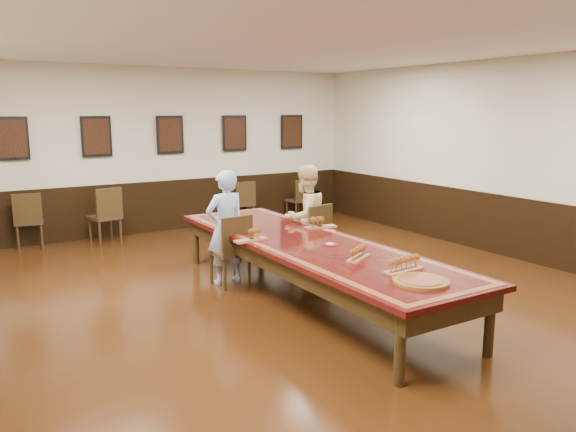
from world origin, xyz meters
TOP-DOWN VIEW (x-y plane):
  - floor at (0.00, 0.00)m, footprint 8.00×10.00m
  - ceiling at (0.00, 0.00)m, footprint 8.00×10.00m
  - wall_back at (0.00, 5.01)m, footprint 8.00×0.02m
  - wall_right at (4.01, 0.00)m, footprint 0.02×10.00m
  - chair_man at (-0.59, 1.07)m, footprint 0.50×0.54m
  - chair_woman at (0.79, 1.16)m, footprint 0.57×0.60m
  - spare_chair_a at (-2.65, 4.84)m, footprint 0.54×0.57m
  - spare_chair_b at (-1.45, 4.48)m, footprint 0.58×0.61m
  - spare_chair_c at (1.47, 4.77)m, footprint 0.47×0.50m
  - spare_chair_d at (2.78, 4.66)m, footprint 0.46×0.49m
  - person_man at (-0.59, 1.17)m, footprint 0.61×0.42m
  - person_woman at (0.77, 1.27)m, footprint 0.89×0.76m
  - pink_phone at (0.60, 0.38)m, footprint 0.14×0.16m
  - wainscoting at (0.00, 0.00)m, footprint 8.00×10.00m
  - conference_table at (0.00, 0.00)m, footprint 1.40×5.00m
  - posters at (0.00, 4.94)m, footprint 6.14×0.04m
  - flight_a at (-0.58, 0.41)m, footprint 0.44×0.16m
  - flight_b at (0.58, 0.61)m, footprint 0.47×0.21m
  - flight_c at (0.00, -0.99)m, footprint 0.42×0.31m
  - flight_d at (0.10, -1.61)m, footprint 0.46×0.17m
  - red_plate_grp at (0.12, -0.28)m, footprint 0.18×0.18m
  - carved_platter at (-0.03, -1.98)m, footprint 0.68×0.68m

SIDE VIEW (x-z plane):
  - floor at x=0.00m, z-range -0.02..0.00m
  - spare_chair_d at x=2.78m, z-range 0.00..0.89m
  - spare_chair_c at x=1.47m, z-range 0.00..0.92m
  - spare_chair_a at x=-2.65m, z-range 0.00..0.98m
  - chair_man at x=-0.59m, z-range 0.00..0.99m
  - wainscoting at x=0.00m, z-range 0.00..1.00m
  - chair_woman at x=0.79m, z-range 0.00..1.00m
  - spare_chair_b at x=-1.45m, z-range 0.00..1.03m
  - conference_table at x=0.00m, z-range 0.23..0.99m
  - pink_phone at x=0.60m, z-range 0.75..0.76m
  - red_plate_grp at x=0.12m, z-range 0.75..0.77m
  - carved_platter at x=-0.03m, z-range 0.75..0.79m
  - person_woman at x=0.77m, z-range 0.00..1.57m
  - person_man at x=-0.59m, z-range 0.00..1.58m
  - flight_c at x=0.00m, z-range 0.74..0.90m
  - flight_a at x=-0.58m, z-range 0.74..0.91m
  - flight_d at x=0.10m, z-range 0.74..0.91m
  - flight_b at x=0.58m, z-range 0.74..0.91m
  - wall_back at x=0.00m, z-range 0.00..3.20m
  - wall_right at x=4.01m, z-range 0.00..3.20m
  - posters at x=0.00m, z-range 1.53..2.27m
  - ceiling at x=0.00m, z-range 3.20..3.22m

